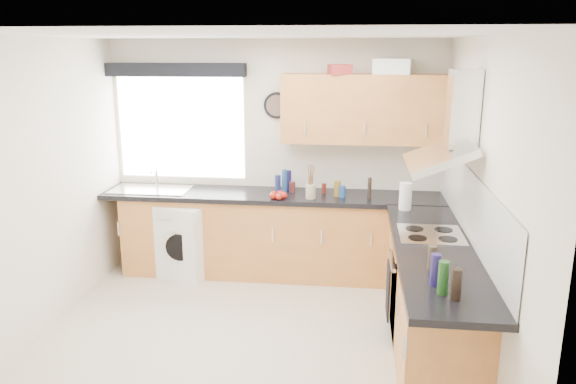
# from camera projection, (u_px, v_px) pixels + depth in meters

# --- Properties ---
(ground_plane) EXTENTS (3.60, 3.60, 0.00)m
(ground_plane) POSITION_uv_depth(u_px,v_px,m) (247.00, 342.00, 4.73)
(ground_plane) COLOR beige
(ceiling) EXTENTS (3.60, 3.60, 0.02)m
(ceiling) POSITION_uv_depth(u_px,v_px,m) (240.00, 35.00, 4.10)
(ceiling) COLOR white
(ceiling) RESTS_ON wall_back
(wall_back) EXTENTS (3.60, 0.02, 2.50)m
(wall_back) POSITION_uv_depth(u_px,v_px,m) (276.00, 157.00, 6.14)
(wall_back) COLOR silver
(wall_back) RESTS_ON ground_plane
(wall_front) EXTENTS (3.60, 0.02, 2.50)m
(wall_front) POSITION_uv_depth(u_px,v_px,m) (171.00, 298.00, 2.68)
(wall_front) COLOR silver
(wall_front) RESTS_ON ground_plane
(wall_left) EXTENTS (0.02, 3.60, 2.50)m
(wall_left) POSITION_uv_depth(u_px,v_px,m) (29.00, 193.00, 4.62)
(wall_left) COLOR silver
(wall_left) RESTS_ON ground_plane
(wall_right) EXTENTS (0.02, 3.60, 2.50)m
(wall_right) POSITION_uv_depth(u_px,v_px,m) (480.00, 207.00, 4.21)
(wall_right) COLOR silver
(wall_right) RESTS_ON ground_plane
(window) EXTENTS (1.40, 0.02, 1.10)m
(window) POSITION_uv_depth(u_px,v_px,m) (181.00, 128.00, 6.18)
(window) COLOR white
(window) RESTS_ON wall_back
(window_blind) EXTENTS (1.50, 0.18, 0.14)m
(window_blind) POSITION_uv_depth(u_px,v_px,m) (176.00, 70.00, 5.93)
(window_blind) COLOR black
(window_blind) RESTS_ON wall_back
(splashback) EXTENTS (0.01, 3.00, 0.54)m
(splashback) POSITION_uv_depth(u_px,v_px,m) (470.00, 205.00, 4.51)
(splashback) COLOR white
(splashback) RESTS_ON wall_right
(base_cab_back) EXTENTS (3.00, 0.58, 0.86)m
(base_cab_back) POSITION_uv_depth(u_px,v_px,m) (263.00, 236.00, 6.08)
(base_cab_back) COLOR #B06E34
(base_cab_back) RESTS_ON ground_plane
(base_cab_corner) EXTENTS (0.60, 0.60, 0.86)m
(base_cab_corner) POSITION_uv_depth(u_px,v_px,m) (413.00, 242.00, 5.89)
(base_cab_corner) COLOR #B06E34
(base_cab_corner) RESTS_ON ground_plane
(base_cab_right) EXTENTS (0.58, 2.10, 0.86)m
(base_cab_right) POSITION_uv_depth(u_px,v_px,m) (431.00, 297.00, 4.59)
(base_cab_right) COLOR #B06E34
(base_cab_right) RESTS_ON ground_plane
(worktop_back) EXTENTS (3.60, 0.62, 0.05)m
(worktop_back) POSITION_uv_depth(u_px,v_px,m) (272.00, 196.00, 5.95)
(worktop_back) COLOR black
(worktop_back) RESTS_ON base_cab_back
(worktop_right) EXTENTS (0.62, 2.42, 0.05)m
(worktop_right) POSITION_uv_depth(u_px,v_px,m) (435.00, 251.00, 4.33)
(worktop_right) COLOR black
(worktop_right) RESTS_ON base_cab_right
(sink) EXTENTS (0.84, 0.46, 0.10)m
(sink) POSITION_uv_depth(u_px,v_px,m) (151.00, 186.00, 6.08)
(sink) COLOR silver
(sink) RESTS_ON worktop_back
(oven) EXTENTS (0.56, 0.58, 0.85)m
(oven) POSITION_uv_depth(u_px,v_px,m) (427.00, 290.00, 4.74)
(oven) COLOR black
(oven) RESTS_ON ground_plane
(hob_plate) EXTENTS (0.52, 0.52, 0.01)m
(hob_plate) POSITION_uv_depth(u_px,v_px,m) (431.00, 235.00, 4.61)
(hob_plate) COLOR silver
(hob_plate) RESTS_ON worktop_right
(extractor_hood) EXTENTS (0.52, 0.78, 0.66)m
(extractor_hood) POSITION_uv_depth(u_px,v_px,m) (451.00, 132.00, 4.39)
(extractor_hood) COLOR silver
(extractor_hood) RESTS_ON wall_right
(upper_cabinets) EXTENTS (1.70, 0.35, 0.70)m
(upper_cabinets) POSITION_uv_depth(u_px,v_px,m) (365.00, 109.00, 5.73)
(upper_cabinets) COLOR #B06E34
(upper_cabinets) RESTS_ON wall_back
(washing_machine) EXTENTS (0.68, 0.66, 0.80)m
(washing_machine) POSITION_uv_depth(u_px,v_px,m) (187.00, 239.00, 6.08)
(washing_machine) COLOR white
(washing_machine) RESTS_ON ground_plane
(wall_clock) EXTENTS (0.28, 0.04, 0.28)m
(wall_clock) POSITION_uv_depth(u_px,v_px,m) (277.00, 106.00, 5.96)
(wall_clock) COLOR black
(wall_clock) RESTS_ON wall_back
(casserole) EXTENTS (0.41, 0.33, 0.15)m
(casserole) POSITION_uv_depth(u_px,v_px,m) (393.00, 66.00, 5.59)
(casserole) COLOR white
(casserole) RESTS_ON upper_cabinets
(storage_box) EXTENTS (0.26, 0.23, 0.10)m
(storage_box) POSITION_uv_depth(u_px,v_px,m) (340.00, 69.00, 5.56)
(storage_box) COLOR maroon
(storage_box) RESTS_ON upper_cabinets
(utensil_pot) EXTENTS (0.13, 0.13, 0.15)m
(utensil_pot) POSITION_uv_depth(u_px,v_px,m) (311.00, 191.00, 5.73)
(utensil_pot) COLOR tan
(utensil_pot) RESTS_ON worktop_back
(kitchen_roll) EXTENTS (0.15, 0.15, 0.26)m
(kitchen_roll) POSITION_uv_depth(u_px,v_px,m) (405.00, 196.00, 5.32)
(kitchen_roll) COLOR white
(kitchen_roll) RESTS_ON worktop_right
(tomato_cluster) EXTENTS (0.16, 0.16, 0.07)m
(tomato_cluster) POSITION_uv_depth(u_px,v_px,m) (278.00, 195.00, 5.73)
(tomato_cluster) COLOR #A41A10
(tomato_cluster) RESTS_ON worktop_back
(jar_0) EXTENTS (0.04, 0.04, 0.21)m
(jar_0) POSITION_uv_depth(u_px,v_px,m) (370.00, 188.00, 5.73)
(jar_0) COLOR black
(jar_0) RESTS_ON worktop_back
(jar_1) EXTENTS (0.05, 0.05, 0.25)m
(jar_1) POSITION_uv_depth(u_px,v_px,m) (284.00, 182.00, 5.91)
(jar_1) COLOR navy
(jar_1) RESTS_ON worktop_back
(jar_2) EXTENTS (0.06, 0.06, 0.19)m
(jar_2) POSITION_uv_depth(u_px,v_px,m) (278.00, 184.00, 5.93)
(jar_2) COLOR #17204E
(jar_2) RESTS_ON worktop_back
(jar_3) EXTENTS (0.07, 0.07, 0.11)m
(jar_3) POSITION_uv_depth(u_px,v_px,m) (342.00, 192.00, 5.78)
(jar_3) COLOR navy
(jar_3) RESTS_ON worktop_back
(jar_4) EXTENTS (0.05, 0.05, 0.10)m
(jar_4) POSITION_uv_depth(u_px,v_px,m) (324.00, 188.00, 5.94)
(jar_4) COLOR #591912
(jar_4) RESTS_ON worktop_back
(jar_5) EXTENTS (0.06, 0.06, 0.22)m
(jar_5) POSITION_uv_depth(u_px,v_px,m) (289.00, 180.00, 6.05)
(jar_5) COLOR #1A164C
(jar_5) RESTS_ON worktop_back
(jar_6) EXTENTS (0.07, 0.07, 0.16)m
(jar_6) POSITION_uv_depth(u_px,v_px,m) (337.00, 189.00, 5.81)
(jar_6) COLOR brown
(jar_6) RESTS_ON worktop_back
(jar_7) EXTENTS (0.06, 0.06, 0.11)m
(jar_7) POSITION_uv_depth(u_px,v_px,m) (292.00, 187.00, 5.99)
(jar_7) COLOR #53201D
(jar_7) RESTS_ON worktop_back
(bottle_0) EXTENTS (0.07, 0.07, 0.22)m
(bottle_0) POSITION_uv_depth(u_px,v_px,m) (435.00, 270.00, 3.62)
(bottle_0) COLOR #1F1852
(bottle_0) RESTS_ON worktop_right
(bottle_1) EXTENTS (0.06, 0.06, 0.17)m
(bottle_1) POSITION_uv_depth(u_px,v_px,m) (432.00, 258.00, 3.89)
(bottle_1) COLOR #352B1D
(bottle_1) RESTS_ON worktop_right
(bottle_2) EXTENTS (0.07, 0.07, 0.22)m
(bottle_2) POSITION_uv_depth(u_px,v_px,m) (443.00, 278.00, 3.50)
(bottle_2) COLOR #194418
(bottle_2) RESTS_ON worktop_right
(bottle_3) EXTENTS (0.06, 0.06, 0.20)m
(bottle_3) POSITION_uv_depth(u_px,v_px,m) (456.00, 284.00, 3.42)
(bottle_3) COLOR black
(bottle_3) RESTS_ON worktop_right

